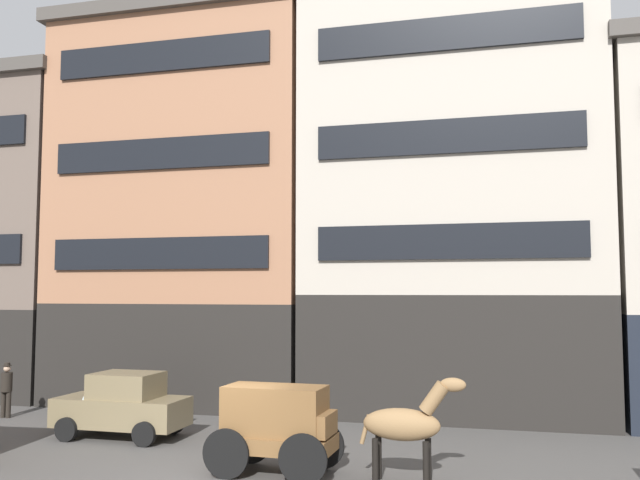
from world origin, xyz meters
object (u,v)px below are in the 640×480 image
Objects in this scene: cargo_wagon at (277,423)px; draft_horse at (406,424)px; sedan_dark at (123,405)px; pedestrian_officer at (6,387)px.

cargo_wagon is 1.26× the size of draft_horse.
cargo_wagon is 6.01m from sedan_dark.
cargo_wagon is 11.59m from pedestrian_officer.
cargo_wagon is 1.65× the size of pedestrian_officer.
sedan_dark is (-5.44, 2.53, -0.23)m from cargo_wagon.
draft_horse is at bearing -16.79° from sedan_dark.
pedestrian_officer is (-13.72, 4.28, -0.29)m from draft_horse.
draft_horse is 1.31× the size of pedestrian_officer.
draft_horse is 0.63× the size of sedan_dark.
cargo_wagon is at bearing -24.93° from sedan_dark.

